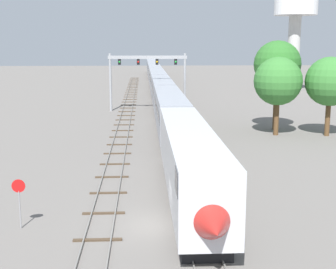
# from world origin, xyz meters

# --- Properties ---
(ground_plane) EXTENTS (400.00, 400.00, 0.00)m
(ground_plane) POSITION_xyz_m (0.00, 0.00, 0.00)
(ground_plane) COLOR slate
(track_main) EXTENTS (2.60, 200.00, 0.16)m
(track_main) POSITION_xyz_m (2.00, 60.00, 0.07)
(track_main) COLOR slate
(track_main) RESTS_ON ground
(track_near) EXTENTS (2.60, 160.00, 0.16)m
(track_near) POSITION_xyz_m (-3.50, 40.00, 0.07)
(track_near) COLOR slate
(track_near) RESTS_ON ground
(passenger_train) EXTENTS (3.04, 155.77, 4.80)m
(passenger_train) POSITION_xyz_m (2.00, 71.73, 2.61)
(passenger_train) COLOR silver
(passenger_train) RESTS_ON ground
(signal_gantry) EXTENTS (12.10, 0.49, 8.84)m
(signal_gantry) POSITION_xyz_m (-0.25, 47.31, 6.43)
(signal_gantry) COLOR #999BA0
(signal_gantry) RESTS_ON ground
(water_tower) EXTENTS (9.19, 9.19, 22.58)m
(water_tower) POSITION_xyz_m (31.23, 74.68, 17.45)
(water_tower) COLOR beige
(water_tower) RESTS_ON ground
(stop_sign) EXTENTS (0.76, 0.08, 2.88)m
(stop_sign) POSITION_xyz_m (-8.00, -0.03, 1.87)
(stop_sign) COLOR gray
(stop_sign) RESTS_ON ground
(trackside_tree_left) EXTENTS (5.48, 5.48, 8.90)m
(trackside_tree_left) POSITION_xyz_m (19.79, 25.74, 6.13)
(trackside_tree_left) COLOR brown
(trackside_tree_left) RESTS_ON ground
(trackside_tree_mid) EXTENTS (5.58, 5.58, 10.68)m
(trackside_tree_mid) POSITION_xyz_m (15.01, 30.10, 7.84)
(trackside_tree_mid) COLOR brown
(trackside_tree_mid) RESTS_ON ground
(trackside_tree_right) EXTENTS (5.42, 5.42, 8.87)m
(trackside_tree_right) POSITION_xyz_m (14.15, 26.52, 6.12)
(trackside_tree_right) COLOR brown
(trackside_tree_right) RESTS_ON ground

